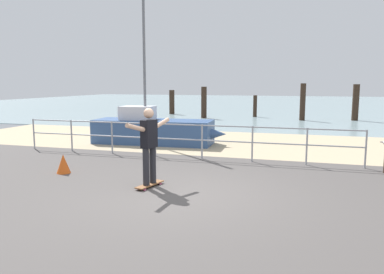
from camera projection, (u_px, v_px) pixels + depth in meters
ground_plane at (168, 211)px, 6.76m from camera, size 24.00×10.00×0.04m
beach_strip at (241, 143)px, 14.35m from camera, size 24.00×6.00×0.04m
sea_surface at (284, 104)px, 40.88m from camera, size 72.00×50.00×0.04m
railing_fence at (178, 135)px, 11.42m from camera, size 10.48×0.05×1.05m
sailboat at (157, 130)px, 14.05m from camera, size 5.00×1.65×5.90m
skateboard at (150, 185)px, 8.24m from camera, size 0.39×0.82×0.08m
skateboarder at (149, 142)px, 8.11m from camera, size 0.44×1.42×1.65m
groyne_post_0 at (172, 102)px, 27.37m from camera, size 0.38×0.38×1.74m
groyne_post_1 at (204, 103)px, 24.23m from camera, size 0.36×0.36×2.02m
groyne_post_2 at (255, 106)px, 25.07m from camera, size 0.25×0.25×1.44m
groyne_post_3 at (303, 102)px, 22.71m from camera, size 0.33×0.33×2.23m
groyne_post_4 at (356, 103)px, 22.63m from camera, size 0.38×0.38×2.18m
traffic_cone at (63, 164)px, 9.46m from camera, size 0.36×0.36×0.50m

